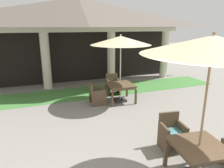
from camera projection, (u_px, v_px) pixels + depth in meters
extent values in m
cylinder|color=beige|center=(46.00, 61.00, 9.75)|extent=(0.42, 0.42, 2.66)
cylinder|color=beige|center=(111.00, 58.00, 10.86)|extent=(0.42, 0.42, 2.66)
cylinder|color=beige|center=(164.00, 55.00, 11.98)|extent=(0.42, 0.42, 2.66)
cube|color=beige|center=(79.00, 29.00, 9.91)|extent=(10.73, 0.70, 0.24)
pyramid|color=#665B51|center=(78.00, 12.00, 9.69)|extent=(11.13, 3.01, 1.33)
cube|color=black|center=(77.00, 57.00, 11.12)|extent=(10.53, 0.16, 2.66)
cube|color=#47843D|center=(88.00, 92.00, 9.45)|extent=(12.93, 1.88, 0.01)
cube|color=brown|center=(120.00, 85.00, 8.16)|extent=(1.08, 1.08, 0.05)
cube|color=brown|center=(120.00, 86.00, 8.18)|extent=(0.99, 0.99, 0.07)
cube|color=brown|center=(112.00, 99.00, 7.70)|extent=(0.07, 0.07, 0.60)
cube|color=brown|center=(136.00, 97.00, 7.97)|extent=(0.07, 0.07, 0.60)
cube|color=brown|center=(106.00, 92.00, 8.58)|extent=(0.07, 0.07, 0.60)
cube|color=brown|center=(127.00, 90.00, 8.84)|extent=(0.07, 0.07, 0.60)
cube|color=#2D2D2D|center=(120.00, 100.00, 8.34)|extent=(0.43, 0.43, 0.10)
cylinder|color=beige|center=(120.00, 72.00, 8.03)|extent=(0.04, 0.04, 2.39)
cone|color=beige|center=(121.00, 40.00, 7.69)|extent=(2.30, 2.30, 0.33)
sphere|color=beige|center=(121.00, 35.00, 7.64)|extent=(0.06, 0.06, 0.06)
cube|color=brown|center=(113.00, 85.00, 9.09)|extent=(0.56, 0.56, 0.07)
cube|color=teal|center=(113.00, 84.00, 9.08)|extent=(0.52, 0.51, 0.05)
cube|color=brown|center=(112.00, 78.00, 9.25)|extent=(0.53, 0.09, 0.43)
cube|color=brown|center=(118.00, 87.00, 9.19)|extent=(0.09, 0.53, 0.65)
cube|color=brown|center=(108.00, 88.00, 9.05)|extent=(0.09, 0.53, 0.65)
cube|color=brown|center=(120.00, 91.00, 9.01)|extent=(0.06, 0.06, 0.39)
cube|color=brown|center=(110.00, 92.00, 8.87)|extent=(0.06, 0.06, 0.39)
cube|color=brown|center=(117.00, 88.00, 9.44)|extent=(0.06, 0.06, 0.39)
cube|color=brown|center=(107.00, 89.00, 9.31)|extent=(0.06, 0.06, 0.39)
cube|color=brown|center=(98.00, 94.00, 7.98)|extent=(0.59, 0.58, 0.07)
cube|color=teal|center=(98.00, 93.00, 7.97)|extent=(0.55, 0.54, 0.05)
cube|color=brown|center=(91.00, 89.00, 7.84)|extent=(0.09, 0.55, 0.42)
cube|color=brown|center=(96.00, 94.00, 8.24)|extent=(0.57, 0.09, 0.61)
cube|color=brown|center=(99.00, 98.00, 7.77)|extent=(0.57, 0.09, 0.61)
cube|color=brown|center=(102.00, 97.00, 8.34)|extent=(0.06, 0.06, 0.36)
cube|color=brown|center=(106.00, 101.00, 7.89)|extent=(0.06, 0.06, 0.36)
cube|color=brown|center=(90.00, 98.00, 8.20)|extent=(0.06, 0.06, 0.36)
cube|color=brown|center=(93.00, 102.00, 7.74)|extent=(0.06, 0.06, 0.36)
cube|color=brown|center=(199.00, 146.00, 3.98)|extent=(1.10, 1.10, 0.05)
cube|color=brown|center=(199.00, 149.00, 4.00)|extent=(1.01, 1.01, 0.06)
cube|color=brown|center=(166.00, 153.00, 4.42)|extent=(0.08, 0.08, 0.62)
cube|color=brown|center=(203.00, 148.00, 4.61)|extent=(0.08, 0.08, 0.62)
cylinder|color=olive|center=(203.00, 118.00, 3.82)|extent=(0.04, 0.04, 2.62)
cone|color=beige|center=(213.00, 45.00, 3.45)|extent=(2.46, 2.46, 0.32)
sphere|color=olive|center=(214.00, 33.00, 3.40)|extent=(0.06, 0.06, 0.06)
cube|color=brown|center=(221.00, 156.00, 4.53)|extent=(0.06, 0.06, 0.35)
cube|color=brown|center=(173.00, 134.00, 5.01)|extent=(0.59, 0.59, 0.07)
cube|color=teal|center=(173.00, 132.00, 4.99)|extent=(0.55, 0.54, 0.05)
cube|color=brown|center=(169.00, 120.00, 5.16)|extent=(0.53, 0.13, 0.45)
cube|color=brown|center=(181.00, 136.00, 5.08)|extent=(0.13, 0.52, 0.67)
cube|color=brown|center=(163.00, 138.00, 4.98)|extent=(0.13, 0.52, 0.67)
cube|color=brown|center=(186.00, 146.00, 4.90)|extent=(0.06, 0.06, 0.37)
cube|color=brown|center=(167.00, 149.00, 4.81)|extent=(0.06, 0.06, 0.37)
cube|color=brown|center=(176.00, 136.00, 5.34)|extent=(0.06, 0.06, 0.37)
cube|color=brown|center=(159.00, 138.00, 5.24)|extent=(0.06, 0.06, 0.37)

